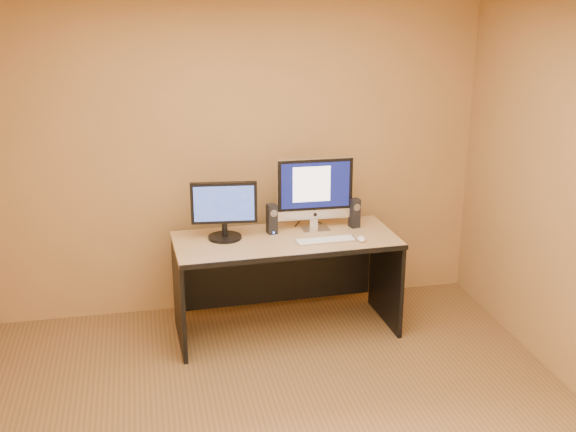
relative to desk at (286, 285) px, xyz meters
The scene contains 10 objects.
walls 1.69m from the desk, 100.70° to the right, with size 4.00×4.00×2.60m, color #A87B44, non-canonical shape.
desk is the anchor object (origin of this frame).
imac 0.75m from the desk, 30.08° to the left, with size 0.60×0.22×0.58m, color silver, non-canonical shape.
second_monitor 0.77m from the desk, 168.71° to the left, with size 0.51×0.25×0.44m, color black, non-canonical shape.
speaker_left 0.53m from the desk, 121.76° to the left, with size 0.07×0.08×0.23m, color black, non-canonical shape.
speaker_right 0.79m from the desk, 14.15° to the left, with size 0.07×0.08×0.23m, color black, non-canonical shape.
keyboard 0.51m from the desk, 24.79° to the right, with size 0.46×0.12×0.02m, color silver.
mouse 0.71m from the desk, 17.78° to the right, with size 0.06×0.11×0.04m, color white.
cable_a 0.61m from the desk, 44.07° to the left, with size 0.01×0.01×0.23m, color black.
cable_b 0.54m from the desk, 62.72° to the left, with size 0.01×0.01×0.19m, color black.
Camera 1 is at (-0.78, -3.66, 2.68)m, focal length 45.00 mm.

